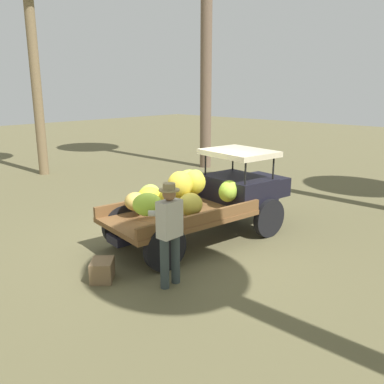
# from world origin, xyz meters

# --- Properties ---
(ground_plane) EXTENTS (60.00, 60.00, 0.00)m
(ground_plane) POSITION_xyz_m (0.00, 0.00, 0.00)
(ground_plane) COLOR brown
(truck) EXTENTS (4.61, 2.28, 1.87)m
(truck) POSITION_xyz_m (0.71, -0.30, 0.95)
(truck) COLOR black
(truck) RESTS_ON ground
(farmer) EXTENTS (0.53, 0.46, 1.77)m
(farmer) POSITION_xyz_m (-1.40, -1.33, 1.01)
(farmer) COLOR #333E3E
(farmer) RESTS_ON ground
(wooden_crate) EXTENTS (0.58, 0.58, 0.36)m
(wooden_crate) POSITION_xyz_m (-2.08, -0.34, 0.18)
(wooden_crate) COLOR brown
(wooden_crate) RESTS_ON ground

